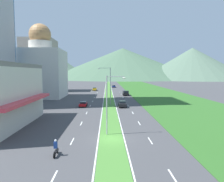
{
  "coord_description": "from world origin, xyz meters",
  "views": [
    {
      "loc": [
        -0.52,
        -27.69,
        8.91
      ],
      "look_at": [
        0.76,
        30.15,
        3.88
      ],
      "focal_mm": 34.13,
      "sensor_mm": 36.0,
      "label": 1
    }
  ],
  "objects": [
    {
      "name": "lane_dash_right_1",
      "position": [
        5.1,
        -10.31,
        0.01
      ],
      "size": [
        0.16,
        2.8,
        0.01
      ],
      "primitive_type": "cube",
      "color": "silver",
      "rests_on": "ground_plane"
    },
    {
      "name": "lane_dash_right_4",
      "position": [
        5.1,
        18.76,
        0.01
      ],
      "size": [
        0.16,
        2.8,
        0.01
      ],
      "primitive_type": "cube",
      "color": "silver",
      "rests_on": "ground_plane"
    },
    {
      "name": "edge_line_median_left",
      "position": [
        -1.75,
        60.0,
        0.01
      ],
      "size": [
        0.16,
        240.0,
        0.01
      ],
      "primitive_type": "cube",
      "color": "silver",
      "rests_on": "ground_plane"
    },
    {
      "name": "car_0",
      "position": [
        -6.81,
        77.32,
        0.79
      ],
      "size": [
        1.93,
        4.52,
        1.52
      ],
      "rotation": [
        0.0,
        0.0,
        1.57
      ],
      "color": "yellow",
      "rests_on": "ground_plane"
    },
    {
      "name": "grass_median",
      "position": [
        0.0,
        60.0,
        0.03
      ],
      "size": [
        3.2,
        240.0,
        0.06
      ],
      "primitive_type": "cube",
      "color": "#477F33",
      "rests_on": "ground_plane"
    },
    {
      "name": "lane_dash_left_7",
      "position": [
        -5.1,
        47.83,
        0.01
      ],
      "size": [
        0.16,
        2.8,
        0.01
      ],
      "primitive_type": "cube",
      "color": "silver",
      "rests_on": "ground_plane"
    },
    {
      "name": "street_lamp_mid",
      "position": [
        -0.05,
        29.61,
        5.91
      ],
      "size": [
        3.46,
        0.49,
        10.27
      ],
      "color": "#99999E",
      "rests_on": "ground_plane"
    },
    {
      "name": "lane_dash_left_3",
      "position": [
        -5.1,
        9.07,
        0.01
      ],
      "size": [
        0.16,
        2.8,
        0.01
      ],
      "primitive_type": "cube",
      "color": "silver",
      "rests_on": "ground_plane"
    },
    {
      "name": "midrise_colored",
      "position": [
        -32.58,
        74.44,
        12.24
      ],
      "size": [
        14.49,
        14.49,
        24.48
      ],
      "primitive_type": "cube",
      "color": "#9E9384",
      "rests_on": "ground_plane"
    },
    {
      "name": "lane_dash_right_5",
      "position": [
        5.1,
        28.45,
        0.01
      ],
      "size": [
        0.16,
        2.8,
        0.01
      ],
      "primitive_type": "cube",
      "color": "silver",
      "rests_on": "ground_plane"
    },
    {
      "name": "domed_building",
      "position": [
        -24.29,
        49.43,
        10.07
      ],
      "size": [
        16.08,
        16.08,
        26.08
      ],
      "color": "silver",
      "rests_on": "ground_plane"
    },
    {
      "name": "lane_dash_right_6",
      "position": [
        5.1,
        38.14,
        0.01
      ],
      "size": [
        0.16,
        2.8,
        0.01
      ],
      "primitive_type": "cube",
      "color": "silver",
      "rests_on": "ground_plane"
    },
    {
      "name": "lane_dash_left_5",
      "position": [
        -5.1,
        28.45,
        0.01
      ],
      "size": [
        0.16,
        2.8,
        0.01
      ],
      "primitive_type": "cube",
      "color": "silver",
      "rests_on": "ground_plane"
    },
    {
      "name": "lane_dash_left_4",
      "position": [
        -5.1,
        18.76,
        0.01
      ],
      "size": [
        0.16,
        2.8,
        0.01
      ],
      "primitive_type": "cube",
      "color": "silver",
      "rests_on": "ground_plane"
    },
    {
      "name": "motorcycle_rider",
      "position": [
        -6.06,
        -5.41,
        0.75
      ],
      "size": [
        0.36,
        2.0,
        1.8
      ],
      "rotation": [
        0.0,
        0.0,
        1.57
      ],
      "color": "black",
      "rests_on": "ground_plane"
    },
    {
      "name": "lane_dash_left_1",
      "position": [
        -5.1,
        -10.31,
        0.01
      ],
      "size": [
        0.16,
        2.8,
        0.01
      ],
      "primitive_type": "cube",
      "color": "silver",
      "rests_on": "ground_plane"
    },
    {
      "name": "pickup_truck_0",
      "position": [
        6.63,
        54.29,
        0.98
      ],
      "size": [
        2.18,
        5.4,
        2.0
      ],
      "rotation": [
        0.0,
        0.0,
        -1.57
      ],
      "color": "black",
      "rests_on": "ground_plane"
    },
    {
      "name": "lane_dash_right_7",
      "position": [
        5.1,
        47.83,
        0.01
      ],
      "size": [
        0.16,
        2.8,
        0.01
      ],
      "primitive_type": "cube",
      "color": "silver",
      "rests_on": "ground_plane"
    },
    {
      "name": "lane_dash_left_9",
      "position": [
        -5.1,
        67.21,
        0.01
      ],
      "size": [
        0.16,
        2.8,
        0.01
      ],
      "primitive_type": "cube",
      "color": "silver",
      "rests_on": "ground_plane"
    },
    {
      "name": "car_4",
      "position": [
        -6.84,
        27.64,
        0.71
      ],
      "size": [
        1.94,
        4.31,
        1.36
      ],
      "rotation": [
        0.0,
        0.0,
        1.57
      ],
      "color": "maroon",
      "rests_on": "ground_plane"
    },
    {
      "name": "lane_dash_right_9",
      "position": [
        5.1,
        67.21,
        0.01
      ],
      "size": [
        0.16,
        2.8,
        0.01
      ],
      "primitive_type": "cube",
      "color": "silver",
      "rests_on": "ground_plane"
    },
    {
      "name": "lane_dash_left_2",
      "position": [
        -5.1,
        -0.62,
        0.01
      ],
      "size": [
        0.16,
        2.8,
        0.01
      ],
      "primitive_type": "cube",
      "color": "silver",
      "rests_on": "ground_plane"
    },
    {
      "name": "hill_far_left",
      "position": [
        -90.81,
        287.01,
        22.34
      ],
      "size": [
        133.63,
        133.63,
        44.69
      ],
      "primitive_type": "cone",
      "color": "#516B56",
      "rests_on": "ground_plane"
    },
    {
      "name": "ground_plane",
      "position": [
        0.0,
        0.0,
        0.0
      ],
      "size": [
        600.0,
        600.0,
        0.0
      ],
      "primitive_type": "plane",
      "color": "#424244"
    },
    {
      "name": "grass_verge_right",
      "position": [
        20.6,
        60.0,
        0.03
      ],
      "size": [
        24.0,
        240.0,
        0.06
      ],
      "primitive_type": "cube",
      "color": "#2D6023",
      "rests_on": "ground_plane"
    },
    {
      "name": "car_3",
      "position": [
        3.36,
        99.04,
        0.72
      ],
      "size": [
        2.03,
        4.15,
        1.38
      ],
      "rotation": [
        0.0,
        0.0,
        -1.57
      ],
      "color": "navy",
      "rests_on": "ground_plane"
    },
    {
      "name": "lane_dash_right_8",
      "position": [
        5.1,
        57.52,
        0.01
      ],
      "size": [
        0.16,
        2.8,
        0.01
      ],
      "primitive_type": "cube",
      "color": "silver",
      "rests_on": "ground_plane"
    },
    {
      "name": "lane_dash_left_6",
      "position": [
        -5.1,
        38.14,
        0.01
      ],
      "size": [
        0.16,
        2.8,
        0.01
      ],
      "primitive_type": "cube",
      "color": "silver",
      "rests_on": "ground_plane"
    },
    {
      "name": "street_lamp_near",
      "position": [
        -0.27,
        2.2,
        4.92
      ],
      "size": [
        2.82,
        0.41,
        8.49
      ],
      "color": "#99999E",
      "rests_on": "ground_plane"
    },
    {
      "name": "lane_dash_right_2",
      "position": [
        5.1,
        -0.62,
        0.01
      ],
      "size": [
        0.16,
        2.8,
        0.01
      ],
      "primitive_type": "cube",
      "color": "silver",
      "rests_on": "ground_plane"
    },
    {
      "name": "hill_far_center",
      "position": [
        22.51,
        291.59,
        22.45
      ],
      "size": [
        222.58,
        222.58,
        44.89
      ],
      "primitive_type": "cone",
      "color": "#47664C",
      "rests_on": "ground_plane"
    },
    {
      "name": "edge_line_median_right",
      "position": [
        1.75,
        60.0,
        0.01
      ],
      "size": [
        0.16,
        240.0,
        0.01
      ],
      "primitive_type": "cube",
      "color": "silver",
      "rests_on": "ground_plane"
    },
    {
      "name": "lane_dash_right_3",
      "position": [
        5.1,
        9.07,
        0.01
      ],
      "size": [
        0.16,
        2.8,
        0.01
      ],
      "primitive_type": "cube",
      "color": "silver",
      "rests_on": "ground_plane"
    },
    {
      "name": "car_2",
      "position": [
        3.38,
        26.64,
        0.81
      ],
      "size": [
        1.98,
        4.22,
        1.62
      ],
      "rotation": [
        0.0,
        0.0,
        -1.57
      ],
      "color": "black",
      "rests_on": "ground_plane"
    },
    {
      "name": "lane_dash_left_8",
      "position": [
        -5.1,
        57.52,
        0.01
      ],
      "size": [
        0.16,
        2.8,
        0.01
      ],
      "primitive_type": "cube",
      "color": "silver",
      "rests_on": "ground_plane"
    },
    {
      "name": "hill_far_right",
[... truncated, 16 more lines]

